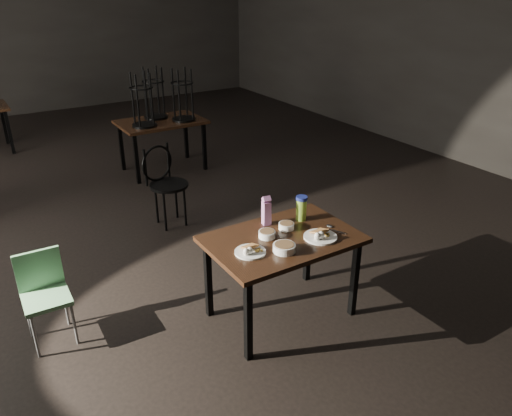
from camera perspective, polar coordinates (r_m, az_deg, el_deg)
room at (r=5.61m, az=-16.95°, el=20.80°), size 12.00×12.04×3.22m
main_table at (r=4.04m, az=3.03°, el=-4.34°), size 1.20×0.80×0.75m
plate_left at (r=3.76m, az=-0.67°, el=-4.88°), size 0.24×0.24×0.08m
plate_right at (r=4.00m, az=7.38°, el=-3.12°), size 0.27×0.27×0.09m
bowl_near at (r=3.98m, az=1.26°, el=-2.99°), size 0.14×0.14×0.05m
bowl_far at (r=4.12m, az=3.49°, el=-2.04°), size 0.13×0.13×0.05m
bowl_big at (r=3.79m, az=3.24°, el=-4.54°), size 0.17×0.17×0.06m
juice_carton at (r=4.14m, az=1.19°, el=-0.39°), size 0.07×0.07×0.26m
water_bottle at (r=4.24m, az=5.21°, el=0.01°), size 0.12×0.12×0.22m
spoon at (r=4.19m, az=8.54°, el=-2.15°), size 0.07×0.22×0.01m
bentwood_chair at (r=5.78m, az=-10.42°, el=3.28°), size 0.48×0.47×0.92m
school_chair at (r=4.24m, az=-23.08°, el=-8.56°), size 0.35×0.35×0.74m
bg_table_right at (r=7.40m, az=-10.81°, el=9.97°), size 1.20×0.80×1.48m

